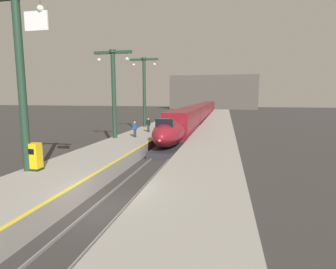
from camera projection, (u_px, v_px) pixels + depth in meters
ground_plane at (108, 210)px, 12.71m from camera, size 260.00×260.00×0.00m
platform_left at (156, 131)px, 37.44m from camera, size 4.80×110.00×1.05m
platform_right at (215, 133)px, 35.76m from camera, size 4.80×110.00×1.05m
platform_left_safety_stripe at (172, 128)px, 36.89m from camera, size 0.20×107.80×0.01m
rail_main_left at (183, 133)px, 39.48m from camera, size 0.08×110.00×0.12m
rail_main_right at (193, 133)px, 39.17m from camera, size 0.08×110.00×0.12m
highspeed_train_main at (200, 112)px, 58.38m from camera, size 2.92×76.37×3.60m
station_column_near at (21, 66)px, 14.82m from camera, size 4.00×0.68×9.83m
station_column_mid at (114, 86)px, 27.23m from camera, size 4.00×0.68×8.90m
station_column_far at (144, 86)px, 37.42m from camera, size 4.00×0.68×9.59m
passenger_near_edge at (148, 124)px, 32.32m from camera, size 0.56×0.30×1.69m
passenger_mid_platform at (135, 128)px, 28.24m from camera, size 0.57×0.27×1.69m
rolling_suitcase at (157, 129)px, 32.68m from camera, size 0.40×0.22×0.98m
ticket_machine_yellow at (35, 158)px, 15.67m from camera, size 0.76×0.62×1.60m
terminus_back_wall at (213, 92)px, 110.46m from camera, size 36.00×2.00×14.00m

